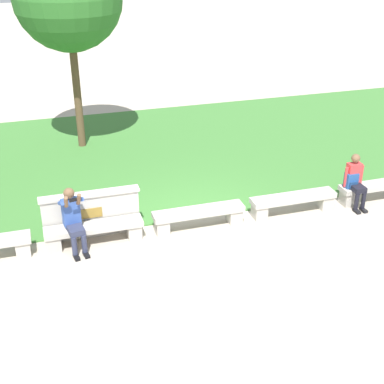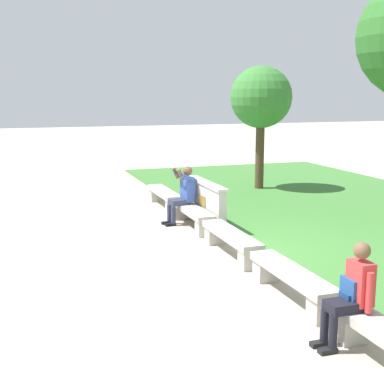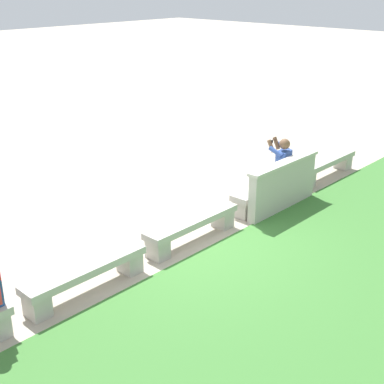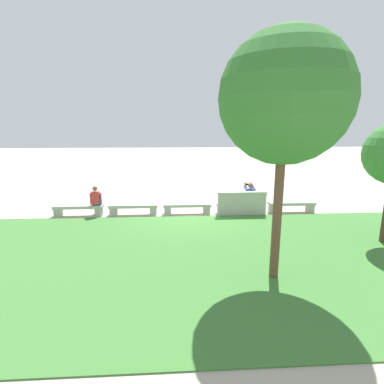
{
  "view_description": "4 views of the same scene",
  "coord_description": "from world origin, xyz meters",
  "px_view_note": "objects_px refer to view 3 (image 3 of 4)",
  "views": [
    {
      "loc": [
        -3.08,
        -9.64,
        5.96
      ],
      "look_at": [
        -0.27,
        -0.39,
        1.09
      ],
      "focal_mm": 50.0,
      "sensor_mm": 36.0,
      "label": 1
    },
    {
      "loc": [
        8.79,
        -3.75,
        2.95
      ],
      "look_at": [
        -1.13,
        -0.38,
        1.02
      ],
      "focal_mm": 50.0,
      "sensor_mm": 36.0,
      "label": 2
    },
    {
      "loc": [
        6.13,
        5.8,
        4.33
      ],
      "look_at": [
        -0.1,
        -0.1,
        0.88
      ],
      "focal_mm": 50.0,
      "sensor_mm": 36.0,
      "label": 3
    },
    {
      "loc": [
        0.53,
        12.22,
        3.66
      ],
      "look_at": [
        -0.22,
        -0.32,
        0.88
      ],
      "focal_mm": 28.0,
      "sensor_mm": 36.0,
      "label": 4
    }
  ],
  "objects_px": {
    "bench_near": "(268,191)",
    "person_photographer": "(278,165)",
    "bench_far": "(86,274)",
    "bench_mid": "(192,226)",
    "bench_main": "(326,165)"
  },
  "relations": [
    {
      "from": "bench_main",
      "to": "bench_far",
      "type": "height_order",
      "value": "same"
    },
    {
      "from": "bench_far",
      "to": "person_photographer",
      "type": "relative_size",
      "value": 1.53
    },
    {
      "from": "bench_far",
      "to": "person_photographer",
      "type": "bearing_deg",
      "value": -179.11
    },
    {
      "from": "bench_near",
      "to": "bench_mid",
      "type": "height_order",
      "value": "same"
    },
    {
      "from": "bench_near",
      "to": "person_photographer",
      "type": "height_order",
      "value": "person_photographer"
    },
    {
      "from": "bench_mid",
      "to": "bench_far",
      "type": "distance_m",
      "value": 2.26
    },
    {
      "from": "bench_mid",
      "to": "bench_far",
      "type": "relative_size",
      "value": 1.0
    },
    {
      "from": "bench_far",
      "to": "bench_near",
      "type": "bearing_deg",
      "value": 180.0
    },
    {
      "from": "bench_mid",
      "to": "person_photographer",
      "type": "bearing_deg",
      "value": -178.35
    },
    {
      "from": "bench_main",
      "to": "person_photographer",
      "type": "distance_m",
      "value": 1.91
    },
    {
      "from": "bench_main",
      "to": "bench_mid",
      "type": "xyz_separation_m",
      "value": [
        4.52,
        0.0,
        0.0
      ]
    },
    {
      "from": "bench_main",
      "to": "bench_far",
      "type": "relative_size",
      "value": 1.0
    },
    {
      "from": "bench_near",
      "to": "person_photographer",
      "type": "relative_size",
      "value": 1.53
    },
    {
      "from": "bench_near",
      "to": "bench_far",
      "type": "xyz_separation_m",
      "value": [
        4.52,
        0.0,
        0.0
      ]
    },
    {
      "from": "bench_main",
      "to": "bench_far",
      "type": "distance_m",
      "value": 6.78
    }
  ]
}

